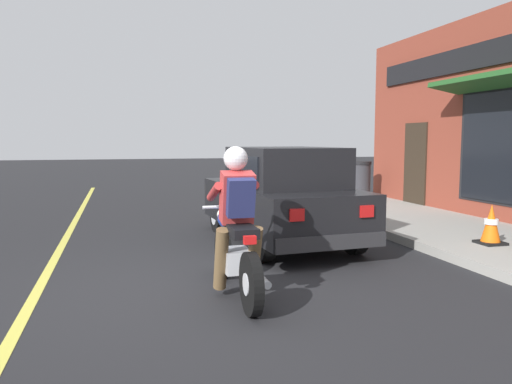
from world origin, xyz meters
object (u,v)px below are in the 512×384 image
car_hatchback (281,196)px  traffic_cone (491,225)px  trash_bin (361,179)px  motorcycle_with_rider (236,234)px

car_hatchback → traffic_cone: size_ratio=6.47×
car_hatchback → trash_bin: size_ratio=3.96×
motorcycle_with_rider → car_hatchback: size_ratio=0.52×
trash_bin → motorcycle_with_rider: bearing=-126.1°
car_hatchback → traffic_cone: 3.21m
motorcycle_with_rider → trash_bin: (5.01, 6.88, -0.04)m
car_hatchback → traffic_cone: car_hatchback is taller
car_hatchback → traffic_cone: (2.78, -1.58, -0.33)m
motorcycle_with_rider → traffic_cone: bearing=13.0°
traffic_cone → car_hatchback: bearing=150.4°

